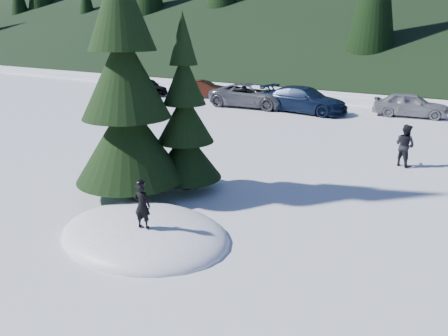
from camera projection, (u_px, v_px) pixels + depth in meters
The scene contains 11 objects.
ground at pixel (144, 236), 10.71m from camera, with size 200.00×200.00×0.00m, color white.
snow_mound at pixel (144, 236), 10.71m from camera, with size 4.48×3.52×0.96m, color white.
spruce_tall at pixel (125, 86), 12.29m from camera, with size 3.20×3.20×8.60m.
spruce_short at pixel (185, 124), 13.24m from camera, with size 2.20×2.20×5.37m.
child_skier at pixel (142, 205), 9.90m from camera, with size 0.40×0.26×1.09m, color black.
adult_0 at pixel (405, 145), 15.99m from camera, with size 0.76×0.59×1.57m, color black.
car_0 at pixel (147, 86), 33.76m from camera, with size 1.49×3.70×1.26m, color black.
car_1 at pixel (203, 89), 32.28m from camera, with size 1.33×3.82×1.26m, color #361309.
car_2 at pixel (252, 95), 28.31m from camera, with size 2.51×5.44×1.51m, color #54565D.
car_3 at pixel (304, 100), 26.45m from camera, with size 2.16×5.32×1.54m, color #0E1933.
car_4 at pixel (410, 105), 25.17m from camera, with size 1.65×4.11×1.40m, color gray.
Camera 1 is at (7.00, -6.99, 4.84)m, focal length 35.00 mm.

